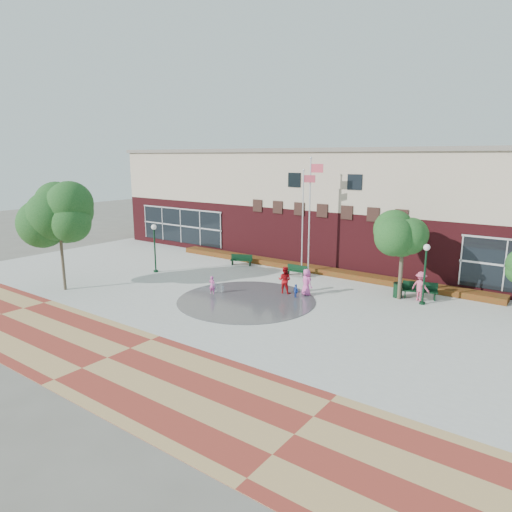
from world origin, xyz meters
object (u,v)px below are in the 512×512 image
Objects in this scene: flagpole_right at (310,211)px; flagpole_left at (303,218)px; trash_can at (398,290)px; tree_big_left at (58,213)px; bench_left at (241,262)px; child_splash at (212,285)px.

flagpole_left is at bearing -135.53° from flagpole_right.
tree_big_left is at bearing -148.47° from trash_can.
bench_left is 0.25× the size of tree_big_left.
flagpole_left is 0.90× the size of flagpole_right.
child_splash is (8.45, 4.98, -4.45)m from tree_big_left.
trash_can reaches higher than bench_left.
flagpole_left reaches higher than child_splash.
tree_big_left is (-11.16, -12.56, 0.26)m from flagpole_right.
tree_big_left is at bearing -137.45° from bench_left.
bench_left is 1.50× the size of child_splash.
flagpole_left reaches higher than tree_big_left.
trash_can is at bearing 31.53° from tree_big_left.
bench_left is at bearing -77.13° from child_splash.
tree_big_left is at bearing 18.95° from child_splash.
bench_left is (-5.99, -0.35, -4.50)m from flagpole_right.
child_splash is (-2.71, -7.58, -4.19)m from flagpole_right.
trash_can is 21.88m from tree_big_left.
flagpole_right is (0.35, 0.36, 0.48)m from flagpole_left.
trash_can is (7.43, -1.01, -3.82)m from flagpole_left.
flagpole_left reaches higher than trash_can.
tree_big_left is (-5.17, -12.21, 4.76)m from bench_left.
flagpole_left is at bearing -119.63° from child_splash.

